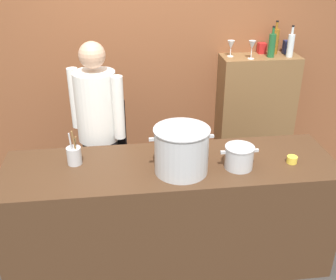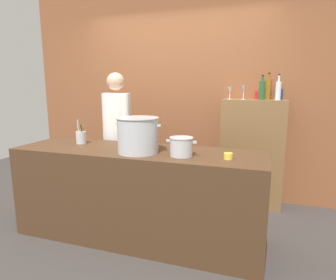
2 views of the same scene
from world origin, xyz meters
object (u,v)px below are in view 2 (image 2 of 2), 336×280
(utensil_crock, at_px, (81,137))
(spice_tin_red, at_px, (258,95))
(wine_glass_wide, at_px, (230,91))
(wine_bottle_green, at_px, (262,90))
(chef, at_px, (118,131))
(stockpot_small, at_px, (181,147))
(wine_bottle_amber, at_px, (268,89))
(spice_tin_navy, at_px, (279,94))
(wine_glass_tall, at_px, (244,89))
(wine_bottle_clear, at_px, (278,90))
(butter_jar, at_px, (228,156))
(stockpot_large, at_px, (138,135))

(utensil_crock, relative_size, spice_tin_red, 2.72)
(wine_glass_wide, bearing_deg, wine_bottle_green, -9.44)
(chef, bearing_deg, wine_bottle_green, -126.65)
(chef, height_order, utensil_crock, chef)
(stockpot_small, xyz_separation_m, wine_bottle_green, (0.64, 1.25, 0.47))
(wine_bottle_amber, relative_size, spice_tin_navy, 2.49)
(stockpot_small, height_order, wine_glass_tall, wine_glass_tall)
(wine_bottle_amber, distance_m, wine_bottle_clear, 0.17)
(wine_bottle_green, bearing_deg, wine_bottle_amber, 56.83)
(stockpot_small, relative_size, wine_glass_wide, 1.77)
(stockpot_small, distance_m, wine_glass_wide, 1.42)
(wine_bottle_amber, height_order, spice_tin_red, wine_bottle_amber)
(utensil_crock, distance_m, wine_bottle_amber, 2.26)
(chef, distance_m, wine_bottle_green, 1.80)
(wine_bottle_amber, bearing_deg, spice_tin_red, 163.09)
(wine_bottle_green, height_order, spice_tin_navy, wine_bottle_green)
(wine_bottle_green, relative_size, spice_tin_navy, 2.28)
(chef, distance_m, wine_bottle_amber, 1.90)
(stockpot_small, height_order, wine_bottle_clear, wine_bottle_clear)
(butter_jar, height_order, wine_bottle_clear, wine_bottle_clear)
(stockpot_large, distance_m, wine_glass_wide, 1.52)
(stockpot_small, bearing_deg, wine_bottle_amber, 62.40)
(wine_bottle_clear, bearing_deg, stockpot_large, -134.94)
(chef, xyz_separation_m, wine_glass_tall, (1.43, 0.49, 0.50))
(butter_jar, xyz_separation_m, wine_bottle_amber, (0.31, 1.35, 0.54))
(wine_bottle_green, height_order, wine_bottle_clear, wine_bottle_clear)
(utensil_crock, relative_size, wine_bottle_amber, 0.87)
(stockpot_large, xyz_separation_m, stockpot_small, (0.41, -0.00, -0.08))
(stockpot_small, height_order, spice_tin_navy, spice_tin_navy)
(wine_bottle_clear, bearing_deg, utensil_crock, -152.24)
(wine_bottle_amber, relative_size, spice_tin_red, 3.14)
(butter_jar, distance_m, wine_glass_tall, 1.31)
(utensil_crock, height_order, wine_bottle_clear, wine_bottle_clear)
(utensil_crock, height_order, spice_tin_red, spice_tin_red)
(utensil_crock, height_order, butter_jar, utensil_crock)
(wine_bottle_green, distance_m, spice_tin_navy, 0.23)
(wine_glass_tall, distance_m, spice_tin_red, 0.26)
(butter_jar, bearing_deg, utensil_crock, 173.44)
(stockpot_large, xyz_separation_m, spice_tin_red, (1.01, 1.39, 0.33))
(wine_glass_wide, relative_size, spice_tin_navy, 1.20)
(chef, height_order, wine_bottle_clear, chef)
(wine_bottle_green, height_order, wine_glass_tall, wine_bottle_green)
(stockpot_large, bearing_deg, utensil_crock, 165.60)
(spice_tin_red, bearing_deg, wine_bottle_amber, -16.91)
(wine_bottle_amber, distance_m, wine_glass_tall, 0.32)
(wine_bottle_amber, bearing_deg, spice_tin_navy, -3.32)
(wine_bottle_clear, distance_m, wine_glass_wide, 0.56)
(chef, xyz_separation_m, spice_tin_red, (1.60, 0.68, 0.43))
(chef, xyz_separation_m, wine_bottle_clear, (1.82, 0.52, 0.49))
(butter_jar, bearing_deg, spice_tin_navy, 71.93)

